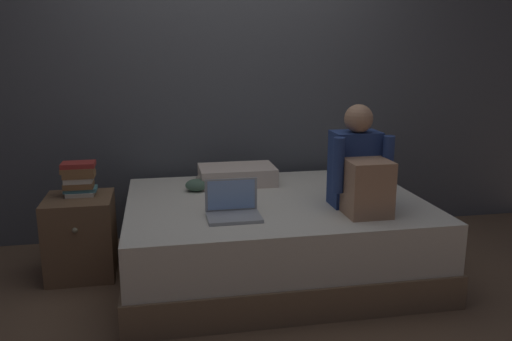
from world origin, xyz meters
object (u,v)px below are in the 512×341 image
object	(u,v)px
clothes_pile	(206,181)
pillow	(237,175)
laptop	(233,208)
bed	(274,236)
nightstand	(81,236)
book_stack	(79,178)
person_sitting	(360,170)

from	to	relation	value
clothes_pile	pillow	bearing A→B (deg)	15.72
clothes_pile	laptop	bearing A→B (deg)	-82.33
laptop	clothes_pile	distance (m)	0.71
bed	pillow	world-z (taller)	pillow
laptop	clothes_pile	xyz separation A→B (m)	(-0.10, 0.71, -0.01)
nightstand	pillow	world-z (taller)	pillow
nightstand	clothes_pile	size ratio (longest dim) A/B	1.90
bed	book_stack	size ratio (longest dim) A/B	8.83
laptop	book_stack	world-z (taller)	book_stack
nightstand	book_stack	bearing A→B (deg)	80.80
nightstand	book_stack	size ratio (longest dim) A/B	2.41
pillow	book_stack	xyz separation A→B (m)	(-1.10, -0.19, 0.07)
nightstand	person_sitting	distance (m)	1.91
bed	nightstand	world-z (taller)	nightstand
person_sitting	laptop	xyz separation A→B (m)	(-0.80, -0.01, -0.20)
bed	book_stack	distance (m)	1.38
nightstand	laptop	xyz separation A→B (m)	(0.97, -0.53, 0.31)
laptop	book_stack	distance (m)	1.13
laptop	book_stack	xyz separation A→B (m)	(-0.96, 0.59, 0.08)
person_sitting	book_stack	xyz separation A→B (m)	(-1.76, 0.57, -0.11)
person_sitting	clothes_pile	world-z (taller)	person_sitting
bed	laptop	bearing A→B (deg)	-135.54
clothes_pile	bed	bearing A→B (deg)	-41.82
book_stack	nightstand	bearing A→B (deg)	-99.20
nightstand	laptop	bearing A→B (deg)	-28.79
nightstand	person_sitting	world-z (taller)	person_sitting
nightstand	laptop	world-z (taller)	laptop
laptop	book_stack	size ratio (longest dim) A/B	1.41
book_stack	clothes_pile	bearing A→B (deg)	8.02
book_stack	pillow	bearing A→B (deg)	9.73
bed	clothes_pile	world-z (taller)	clothes_pile
laptop	person_sitting	bearing A→B (deg)	0.81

